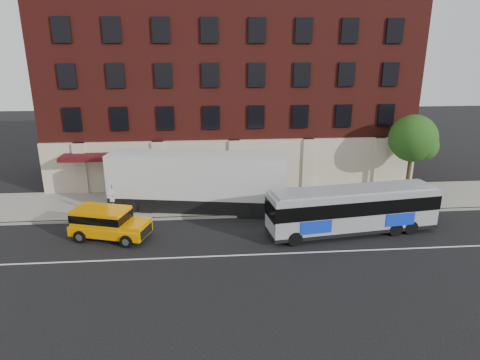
{
  "coord_description": "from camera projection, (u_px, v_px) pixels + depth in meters",
  "views": [
    {
      "loc": [
        -2.21,
        -20.34,
        11.08
      ],
      "look_at": [
        -0.06,
        5.5,
        2.84
      ],
      "focal_mm": 31.1,
      "sensor_mm": 36.0,
      "label": 1
    }
  ],
  "objects": [
    {
      "name": "ground",
      "position": [
        249.0,
        259.0,
        22.85
      ],
      "size": [
        120.0,
        120.0,
        0.0
      ],
      "primitive_type": "plane",
      "color": "black",
      "rests_on": "ground"
    },
    {
      "name": "city_bus",
      "position": [
        353.0,
        209.0,
        25.7
      ],
      "size": [
        10.87,
        3.65,
        2.92
      ],
      "color": "#92949B",
      "rests_on": "ground"
    },
    {
      "name": "street_tree",
      "position": [
        413.0,
        140.0,
        31.6
      ],
      "size": [
        3.6,
        3.6,
        6.2
      ],
      "color": "#39261C",
      "rests_on": "sidewalk"
    },
    {
      "name": "building",
      "position": [
        230.0,
        90.0,
        36.63
      ],
      "size": [
        30.0,
        12.1,
        15.0
      ],
      "color": "#561914",
      "rests_on": "sidewalk"
    },
    {
      "name": "sign_pole",
      "position": [
        113.0,
        200.0,
        27.58
      ],
      "size": [
        0.3,
        0.2,
        2.5
      ],
      "color": "slate",
      "rests_on": "ground"
    },
    {
      "name": "sidewalk",
      "position": [
        237.0,
        201.0,
        31.38
      ],
      "size": [
        60.0,
        6.0,
        0.15
      ],
      "primitive_type": "cube",
      "color": "gray",
      "rests_on": "ground"
    },
    {
      "name": "kerb",
      "position": [
        240.0,
        216.0,
        28.53
      ],
      "size": [
        60.0,
        0.25,
        0.15
      ],
      "primitive_type": "cube",
      "color": "gray",
      "rests_on": "ground"
    },
    {
      "name": "lane_line",
      "position": [
        248.0,
        255.0,
        23.33
      ],
      "size": [
        60.0,
        0.12,
        0.01
      ],
      "primitive_type": "cube",
      "color": "silver",
      "rests_on": "ground"
    },
    {
      "name": "shipping_container",
      "position": [
        198.0,
        183.0,
        29.22
      ],
      "size": [
        12.64,
        4.63,
        4.13
      ],
      "color": "black",
      "rests_on": "ground"
    },
    {
      "name": "yellow_suv",
      "position": [
        107.0,
        222.0,
        25.12
      ],
      "size": [
        5.05,
        3.19,
        1.88
      ],
      "color": "#FF9800",
      "rests_on": "ground"
    }
  ]
}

